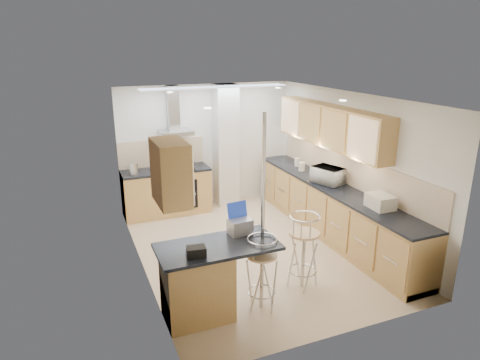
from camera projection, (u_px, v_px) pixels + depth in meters
name	position (u px, v px, depth m)	size (l,w,h in m)	color
ground	(253.00, 249.00, 7.11)	(4.80, 4.80, 0.00)	#D8B290
room_shell	(263.00, 152.00, 7.09)	(3.64, 4.84, 2.51)	white
right_counter	(331.00, 210.00, 7.51)	(0.63, 4.40, 0.92)	#AF8146
back_counter	(167.00, 191.00, 8.47)	(1.70, 0.63, 0.92)	#AF8146
peninsula	(218.00, 279.00, 5.28)	(1.47, 0.72, 0.94)	#AF8146
microwave	(328.00, 175.00, 7.44)	(0.53, 0.36, 0.29)	white
laptop	(240.00, 226.00, 5.42)	(0.28, 0.21, 0.19)	#989A9F
bag	(196.00, 252.00, 4.84)	(0.22, 0.16, 0.12)	black
bar_stool_near	(262.00, 273.00, 5.38)	(0.40, 0.40, 0.99)	tan
bar_stool_end	(303.00, 251.00, 5.86)	(0.44, 0.44, 1.07)	tan
jar_a	(302.00, 167.00, 8.21)	(0.12, 0.12, 0.17)	beige
jar_b	(297.00, 162.00, 8.52)	(0.11, 0.11, 0.16)	beige
jar_c	(379.00, 201.00, 6.37)	(0.14, 0.14, 0.19)	#C1BA9A
jar_d	(376.00, 202.00, 6.41)	(0.10, 0.10, 0.14)	white
bread_bin	(380.00, 201.00, 6.33)	(0.31, 0.39, 0.21)	beige
kettle	(134.00, 169.00, 7.95)	(0.16, 0.16, 0.23)	#AFB2B4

